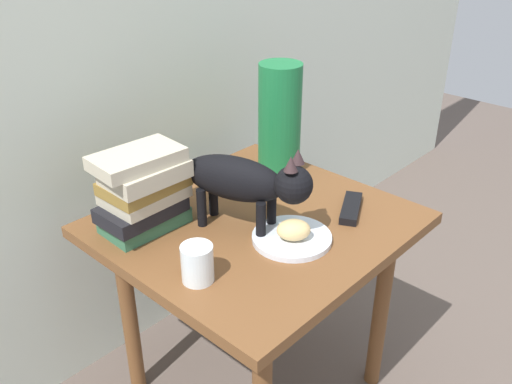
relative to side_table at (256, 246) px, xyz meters
name	(u,v)px	position (x,y,z in m)	size (l,w,h in m)	color
ground_plane	(256,383)	(0.00, 0.00, -0.50)	(6.00, 6.00, 0.00)	brown
side_table	(256,246)	(0.00, 0.00, 0.00)	(0.71, 0.67, 0.58)	brown
plate	(292,238)	(-0.01, -0.13, 0.09)	(0.19, 0.19, 0.01)	silver
bread_roll	(294,230)	(-0.02, -0.14, 0.12)	(0.08, 0.06, 0.05)	#E0BC7A
cat	(245,181)	(-0.05, -0.01, 0.21)	(0.19, 0.46, 0.23)	black
book_stack	(143,191)	(-0.21, 0.17, 0.19)	(0.22, 0.15, 0.21)	#336B4C
green_vase	(280,120)	(0.25, 0.14, 0.24)	(0.12, 0.12, 0.32)	#196B38
candle_jar	(197,265)	(-0.27, -0.08, 0.12)	(0.07, 0.07, 0.08)	silver
tv_remote	(351,208)	(0.20, -0.15, 0.09)	(0.15, 0.04, 0.02)	black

